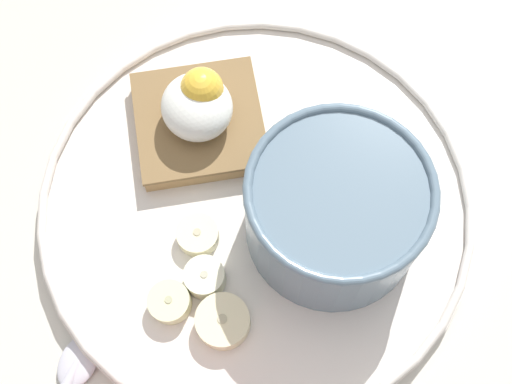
% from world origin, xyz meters
% --- Properties ---
extents(ground_plane, '(1.20, 1.20, 0.02)m').
position_xyz_m(ground_plane, '(0.00, 0.00, 0.01)').
color(ground_plane, beige).
rests_on(ground_plane, ground).
extents(plate, '(0.30, 0.30, 0.02)m').
position_xyz_m(plate, '(0.00, 0.00, 0.03)').
color(plate, silver).
rests_on(plate, ground_plane).
extents(oatmeal_bowl, '(0.12, 0.12, 0.07)m').
position_xyz_m(oatmeal_bowl, '(-0.03, -0.04, 0.06)').
color(oatmeal_bowl, slate).
rests_on(oatmeal_bowl, plate).
extents(toast_slice, '(0.10, 0.10, 0.02)m').
position_xyz_m(toast_slice, '(0.07, 0.02, 0.04)').
color(toast_slice, olive).
rests_on(toast_slice, plate).
extents(poached_egg, '(0.05, 0.05, 0.04)m').
position_xyz_m(poached_egg, '(0.07, 0.02, 0.06)').
color(poached_egg, white).
rests_on(poached_egg, toast_slice).
extents(banana_slice_front, '(0.03, 0.03, 0.01)m').
position_xyz_m(banana_slice_front, '(-0.05, 0.08, 0.04)').
color(banana_slice_front, beige).
rests_on(banana_slice_front, plate).
extents(banana_slice_left, '(0.04, 0.04, 0.01)m').
position_xyz_m(banana_slice_left, '(-0.04, 0.05, 0.04)').
color(banana_slice_left, '#EEECC8').
rests_on(banana_slice_left, plate).
extents(banana_slice_back, '(0.04, 0.04, 0.01)m').
position_xyz_m(banana_slice_back, '(-0.07, 0.05, 0.04)').
color(banana_slice_back, beige).
rests_on(banana_slice_back, plate).
extents(banana_slice_right, '(0.03, 0.03, 0.01)m').
position_xyz_m(banana_slice_right, '(-0.01, 0.04, 0.04)').
color(banana_slice_right, '#F4E9BA').
rests_on(banana_slice_right, plate).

